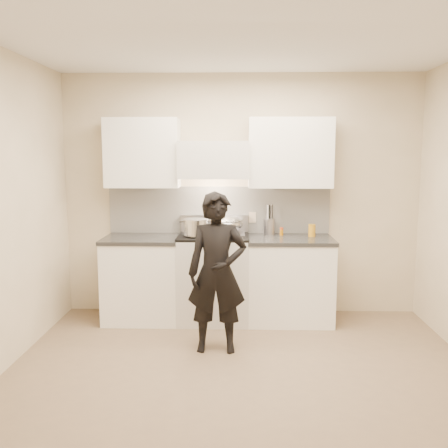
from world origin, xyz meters
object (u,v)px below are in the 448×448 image
at_px(counter_right, 289,279).
at_px(wok, 228,223).
at_px(person, 217,273).
at_px(stove, 214,277).
at_px(utensil_crock, 269,225).

relative_size(counter_right, wok, 2.14).
bearing_deg(person, stove, 94.67).
bearing_deg(utensil_crock, person, -116.60).
relative_size(stove, counter_right, 1.04).
distance_m(counter_right, wok, 0.91).
bearing_deg(person, utensil_crock, 63.16).
distance_m(wok, utensil_crock, 0.47).
height_order(wok, person, person).
bearing_deg(counter_right, stove, -180.00).
height_order(counter_right, person, person).
height_order(stove, counter_right, stove).
distance_m(stove, counter_right, 0.83).
xyz_separation_m(counter_right, utensil_crock, (-0.21, 0.21, 0.56)).
bearing_deg(counter_right, person, -131.01).
distance_m(counter_right, person, 1.18).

